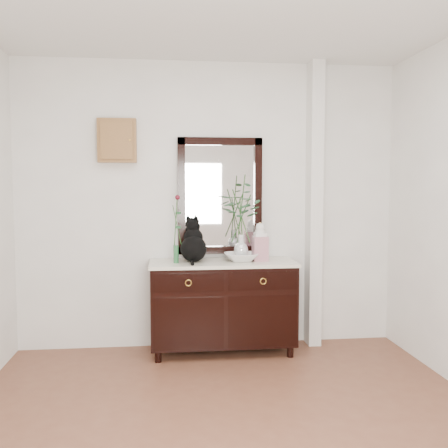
{
  "coord_description": "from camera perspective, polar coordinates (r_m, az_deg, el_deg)",
  "views": [
    {
      "loc": [
        -0.4,
        -2.75,
        1.54
      ],
      "look_at": [
        0.1,
        1.63,
        1.2
      ],
      "focal_mm": 40.0,
      "sensor_mm": 36.0,
      "label": 1
    }
  ],
  "objects": [
    {
      "name": "wall_back",
      "position": [
        4.75,
        -1.68,
        2.12
      ],
      "size": [
        3.6,
        0.04,
        2.7
      ],
      "primitive_type": "cube",
      "color": "white",
      "rests_on": "ground"
    },
    {
      "name": "cat",
      "position": [
        4.54,
        -3.5,
        -1.86
      ],
      "size": [
        0.28,
        0.34,
        0.39
      ],
      "primitive_type": null,
      "rotation": [
        0.0,
        0.0,
        -0.01
      ],
      "color": "black",
      "rests_on": "sideboard"
    },
    {
      "name": "ginger_jar",
      "position": [
        4.59,
        4.15,
        -1.98
      ],
      "size": [
        0.14,
        0.14,
        0.36
      ],
      "primitive_type": null,
      "rotation": [
        0.0,
        0.0,
        0.04
      ],
      "color": "silver",
      "rests_on": "sideboard"
    },
    {
      "name": "vase_branches",
      "position": [
        4.53,
        1.98,
        0.87
      ],
      "size": [
        0.41,
        0.41,
        0.78
      ],
      "primitive_type": null,
      "rotation": [
        0.0,
        0.0,
        -0.11
      ],
      "color": "silver",
      "rests_on": "lotus_bowl"
    },
    {
      "name": "wall_mirror",
      "position": [
        4.74,
        -0.46,
        3.21
      ],
      "size": [
        0.8,
        0.06,
        1.1
      ],
      "color": "black",
      "rests_on": "wall_back"
    },
    {
      "name": "lotus_bowl",
      "position": [
        4.57,
        1.97,
        -3.79
      ],
      "size": [
        0.33,
        0.33,
        0.08
      ],
      "primitive_type": "imported",
      "rotation": [
        0.0,
        0.0,
        0.07
      ],
      "color": "white",
      "rests_on": "sideboard"
    },
    {
      "name": "bud_vase_rose",
      "position": [
        4.45,
        -5.52,
        -0.52
      ],
      "size": [
        0.08,
        0.08,
        0.62
      ],
      "primitive_type": null,
      "rotation": [
        0.0,
        0.0,
        0.05
      ],
      "color": "#296338",
      "rests_on": "sideboard"
    },
    {
      "name": "key_cabinet",
      "position": [
        4.73,
        -12.12,
        9.3
      ],
      "size": [
        0.35,
        0.1,
        0.4
      ],
      "primitive_type": "cube",
      "color": "brown",
      "rests_on": "wall_back"
    },
    {
      "name": "sideboard",
      "position": [
        4.63,
        -0.14,
        -8.9
      ],
      "size": [
        1.33,
        0.52,
        0.82
      ],
      "color": "black",
      "rests_on": "ground"
    },
    {
      "name": "pilaster",
      "position": [
        4.86,
        10.25,
        2.11
      ],
      "size": [
        0.12,
        0.2,
        2.7
      ],
      "primitive_type": "cube",
      "color": "white",
      "rests_on": "ground"
    }
  ]
}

